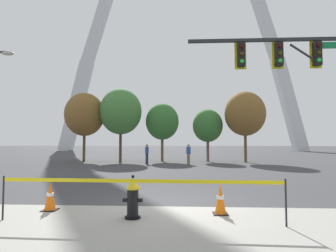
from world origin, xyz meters
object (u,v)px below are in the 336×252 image
Objects in this scene: traffic_cone_by_hydrant at (50,197)px; monument_arch at (180,32)px; traffic_signal_gantry at (308,74)px; pedestrian_standing_center at (147,154)px; traffic_cone_mid_sidewalk at (220,200)px; pedestrian_walking_left at (189,154)px; fire_hydrant at (133,198)px.

monument_arch is (2.93, 48.53, 23.57)m from traffic_cone_by_hydrant.
pedestrian_standing_center is (-7.54, 11.86, -3.45)m from traffic_signal_gantry.
traffic_cone_mid_sidewalk is at bearing -88.36° from monument_arch.
traffic_cone_mid_sidewalk is at bearing -88.21° from pedestrian_walking_left.
pedestrian_standing_center is (-2.40, -33.25, -23.11)m from monument_arch.
traffic_signal_gantry is 0.12× the size of monument_arch.
pedestrian_standing_center is at bearing 122.47° from traffic_signal_gantry.
monument_arch is at bearing 86.55° from traffic_cone_by_hydrant.
traffic_signal_gantry reaches higher than pedestrian_standing_center.
pedestrian_walking_left is at bearing -88.43° from monument_arch.
traffic_signal_gantry is 12.85m from pedestrian_walking_left.
traffic_cone_mid_sidewalk is 0.46× the size of pedestrian_walking_left.
fire_hydrant is 8.04m from traffic_signal_gantry.
pedestrian_walking_left is at bearing 91.79° from traffic_cone_mid_sidewalk.
traffic_cone_by_hydrant is 0.46× the size of pedestrian_walking_left.
pedestrian_walking_left is (-0.48, 15.21, 0.46)m from traffic_cone_mid_sidewalk.
fire_hydrant is at bearing -15.48° from traffic_cone_by_hydrant.
traffic_cone_by_hydrant is 0.11× the size of traffic_signal_gantry.
traffic_signal_gantry reaches higher than pedestrian_walking_left.
pedestrian_walking_left is (3.84, 15.06, 0.46)m from traffic_cone_by_hydrant.
pedestrian_walking_left is 3.32m from pedestrian_standing_center.
monument_arch reaches higher than traffic_cone_by_hydrant.
fire_hydrant is 2.12m from traffic_cone_mid_sidewalk.
fire_hydrant is 0.62× the size of pedestrian_walking_left.
fire_hydrant is 0.62× the size of pedestrian_standing_center.
fire_hydrant is 1.36× the size of traffic_cone_by_hydrant.
traffic_cone_mid_sidewalk is at bearing -2.02° from traffic_cone_by_hydrant.
traffic_signal_gantry reaches higher than traffic_cone_by_hydrant.
monument_arch is 40.69m from pedestrian_walking_left.
monument_arch is at bearing 91.57° from pedestrian_walking_left.
pedestrian_walking_left is at bearing 109.97° from traffic_signal_gantry.
pedestrian_walking_left is (1.59, 15.68, 0.35)m from fire_hydrant.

